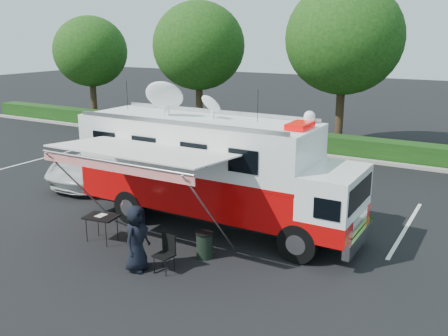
{
  "coord_description": "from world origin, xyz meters",
  "views": [
    {
      "loc": [
        7.96,
        -13.3,
        6.24
      ],
      "look_at": [
        0.0,
        0.5,
        1.9
      ],
      "focal_mm": 40.0,
      "sensor_mm": 36.0,
      "label": 1
    }
  ],
  "objects_px": {
    "folding_table": "(101,218)",
    "command_truck": "(214,170)",
    "trash_bin": "(205,245)",
    "white_suv": "(114,179)"
  },
  "relations": [
    {
      "from": "folding_table",
      "to": "trash_bin",
      "type": "relative_size",
      "value": 1.38
    },
    {
      "from": "command_truck",
      "to": "white_suv",
      "type": "bearing_deg",
      "value": 159.36
    },
    {
      "from": "white_suv",
      "to": "trash_bin",
      "type": "xyz_separation_m",
      "value": [
        7.66,
        -4.7,
        0.39
      ]
    },
    {
      "from": "command_truck",
      "to": "white_suv",
      "type": "distance_m",
      "value": 7.38
    },
    {
      "from": "trash_bin",
      "to": "command_truck",
      "type": "bearing_deg",
      "value": 114.44
    },
    {
      "from": "white_suv",
      "to": "trash_bin",
      "type": "bearing_deg",
      "value": -33.97
    },
    {
      "from": "folding_table",
      "to": "command_truck",
      "type": "bearing_deg",
      "value": 50.12
    },
    {
      "from": "folding_table",
      "to": "trash_bin",
      "type": "bearing_deg",
      "value": 10.35
    },
    {
      "from": "white_suv",
      "to": "folding_table",
      "type": "bearing_deg",
      "value": -53.33
    },
    {
      "from": "folding_table",
      "to": "white_suv",
      "type": "bearing_deg",
      "value": 129.08
    }
  ]
}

